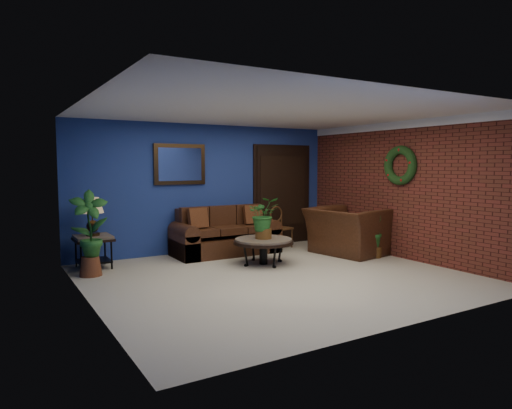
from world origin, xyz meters
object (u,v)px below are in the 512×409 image
end_table (93,243)px  armchair (348,231)px  side_chair (279,224)px  coffee_table (263,242)px  table_lamp (92,212)px  sofa (224,238)px

end_table → armchair: 4.62m
side_chair → armchair: 1.48m
armchair → coffee_table: bearing=79.2°
coffee_table → table_lamp: size_ratio=1.70×
sofa → coffee_table: 1.22m
side_chair → armchair: bearing=-70.6°
side_chair → armchair: size_ratio=0.62×
table_lamp → armchair: table_lamp is taller
side_chair → table_lamp: bearing=171.8°
table_lamp → armchair: (4.45, -1.24, -0.50)m
end_table → table_lamp: 0.52m
coffee_table → table_lamp: (-2.58, 1.18, 0.55)m
table_lamp → sofa: bearing=0.6°
sofa → table_lamp: table_lamp is taller
sofa → armchair: bearing=-32.2°
coffee_table → side_chair: size_ratio=1.22×
coffee_table → table_lamp: bearing=155.4°
table_lamp → end_table: bearing=153.4°
coffee_table → end_table: 2.84m
table_lamp → side_chair: bearing=1.0°
table_lamp → coffee_table: bearing=-24.6°
end_table → side_chair: size_ratio=0.70×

